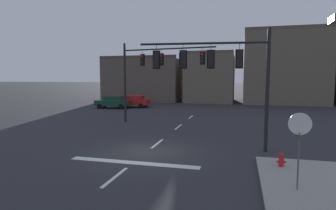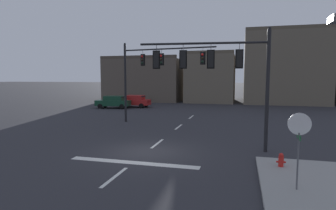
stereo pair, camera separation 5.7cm
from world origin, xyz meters
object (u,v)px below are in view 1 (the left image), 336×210
at_px(car_lot_nearside, 133,101).
at_px(fire_hydrant, 281,162).
at_px(car_lot_middle, 113,102).
at_px(signal_mast_far_side, 154,66).
at_px(stop_sign, 300,133).
at_px(signal_mast_near_side, 222,68).

distance_m(car_lot_nearside, fire_hydrant, 27.71).
relative_size(car_lot_middle, fire_hydrant, 6.10).
height_order(signal_mast_far_side, fire_hydrant, signal_mast_far_side).
xyz_separation_m(signal_mast_far_side, car_lot_middle, (-8.84, 10.43, -4.11)).
relative_size(signal_mast_far_side, stop_sign, 2.93).
xyz_separation_m(car_lot_nearside, fire_hydrant, (15.82, -22.75, -0.53)).
bearing_deg(car_lot_nearside, fire_hydrant, -55.19).
bearing_deg(fire_hydrant, car_lot_middle, 130.70).
height_order(signal_mast_near_side, fire_hydrant, signal_mast_near_side).
bearing_deg(signal_mast_near_side, fire_hydrant, -44.54).
distance_m(signal_mast_far_side, fire_hydrant, 14.56).
xyz_separation_m(stop_sign, car_lot_nearside, (-16.01, 25.30, -1.29)).
relative_size(signal_mast_far_side, fire_hydrant, 11.05).
relative_size(car_lot_nearside, fire_hydrant, 5.99).
bearing_deg(signal_mast_far_side, signal_mast_near_side, -50.63).
xyz_separation_m(signal_mast_near_side, signal_mast_far_side, (-6.25, 7.61, 0.43)).
height_order(car_lot_middle, fire_hydrant, car_lot_middle).
xyz_separation_m(signal_mast_near_side, car_lot_middle, (-15.08, 18.04, -3.69)).
bearing_deg(fire_hydrant, signal_mast_far_side, 131.12).
xyz_separation_m(signal_mast_far_side, stop_sign, (9.27, -12.95, -2.82)).
bearing_deg(car_lot_nearside, signal_mast_near_side, -56.95).
distance_m(signal_mast_far_side, car_lot_middle, 14.27).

